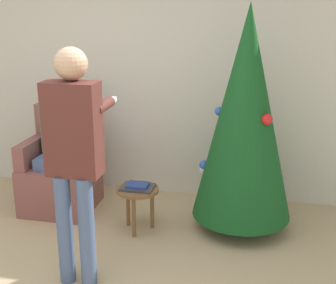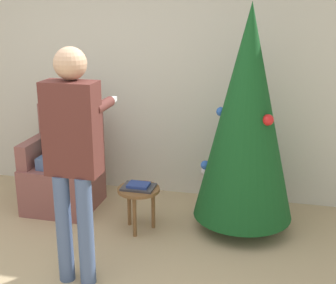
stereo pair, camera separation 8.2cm
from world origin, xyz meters
name	(u,v)px [view 2 (the right image)]	position (x,y,z in m)	size (l,w,h in m)	color
wall_back	(130,70)	(0.00, 2.23, 1.35)	(8.00, 0.06, 2.70)	beige
christmas_tree	(247,115)	(1.31, 1.51, 1.11)	(0.91, 0.91, 2.08)	brown
armchair	(65,172)	(-0.53, 1.58, 0.37)	(0.68, 0.67, 1.04)	brown
person_seated	(61,140)	(-0.53, 1.55, 0.72)	(0.36, 0.46, 1.30)	#475B84
person_standing	(73,147)	(0.16, 0.38, 1.07)	(0.41, 0.57, 1.78)	#475B84
side_stool	(139,195)	(0.38, 1.24, 0.35)	(0.39, 0.39, 0.42)	brown
laptop	(139,187)	(0.38, 1.24, 0.43)	(0.30, 0.22, 0.02)	#38383D
book	(139,185)	(0.38, 1.24, 0.45)	(0.19, 0.15, 0.02)	navy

